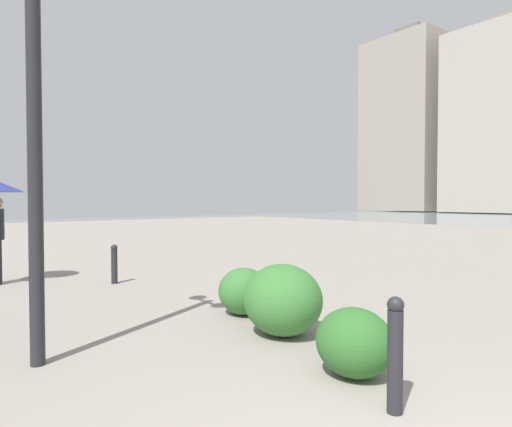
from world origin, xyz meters
TOP-DOWN VIEW (x-y plane):
  - building_annex at (27.67, -65.43)m, footprint 13.83×14.67m
  - building_highrise at (43.40, -65.24)m, footprint 12.84×13.14m
  - lamppost at (4.19, 1.19)m, footprint 0.98×0.28m
  - bollard_near at (1.43, -0.79)m, footprint 0.13×0.13m
  - bollard_mid at (8.00, -0.94)m, footprint 0.13×0.13m
  - shrub_low at (4.53, -1.59)m, footprint 0.79×0.71m
  - shrub_round at (3.50, -1.45)m, footprint 0.85×0.76m
  - shrub_wide at (3.45, -1.39)m, footprint 1.02×0.92m
  - shrub_tall at (2.09, -1.10)m, footprint 0.75×0.68m

SIDE VIEW (x-z plane):
  - shrub_tall at x=2.09m, z-range 0.00..0.64m
  - shrub_low at x=4.53m, z-range 0.00..0.67m
  - shrub_round at x=3.50m, z-range 0.00..0.72m
  - bollard_mid at x=8.00m, z-range 0.02..0.79m
  - shrub_wide at x=3.45m, z-range 0.00..0.87m
  - bollard_near at x=1.43m, z-range 0.02..0.92m
  - lamppost at x=4.19m, z-range 0.70..5.13m
  - building_annex at x=27.67m, z-range -1.03..26.90m
  - building_highrise at x=43.40m, z-range -1.03..29.82m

